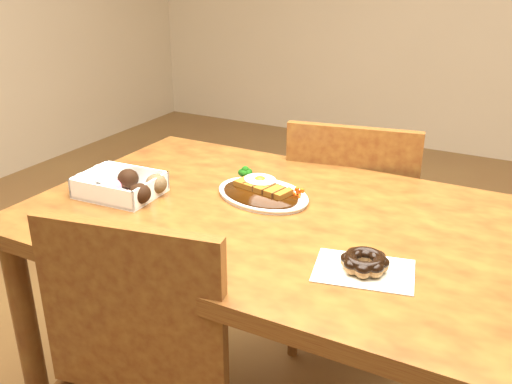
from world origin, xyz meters
The scene contains 5 objects.
table centered at (0.00, 0.00, 0.65)m, with size 1.20×0.80×0.75m.
chair_far centered at (0.04, 0.54, 0.48)m, with size 0.49×0.49×0.87m.
katsu_curry_plate centered at (-0.07, 0.08, 0.76)m, with size 0.30×0.25×0.05m.
donut_box centered at (-0.41, -0.09, 0.78)m, with size 0.24×0.17×0.06m.
pon_de_ring centered at (0.29, -0.16, 0.77)m, with size 0.22×0.18×0.04m.
Camera 1 is at (0.56, -1.14, 1.34)m, focal length 40.00 mm.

